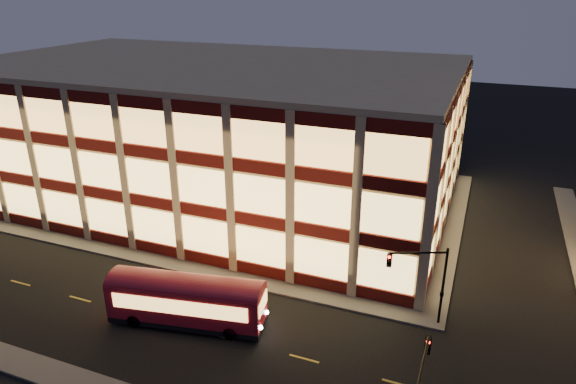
% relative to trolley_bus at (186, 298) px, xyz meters
% --- Properties ---
extents(ground, '(200.00, 200.00, 0.00)m').
position_rel_trolley_bus_xyz_m(ground, '(-7.14, 5.43, -2.03)').
color(ground, black).
rests_on(ground, ground).
extents(sidewalk_office_south, '(54.00, 2.00, 0.15)m').
position_rel_trolley_bus_xyz_m(sidewalk_office_south, '(-10.14, 6.43, -1.95)').
color(sidewalk_office_south, '#514F4C').
rests_on(sidewalk_office_south, ground).
extents(sidewalk_office_east, '(2.00, 30.00, 0.15)m').
position_rel_trolley_bus_xyz_m(sidewalk_office_east, '(15.86, 22.43, -1.95)').
color(sidewalk_office_east, '#514F4C').
rests_on(sidewalk_office_east, ground).
extents(sidewalk_near, '(100.00, 2.00, 0.15)m').
position_rel_trolley_bus_xyz_m(sidewalk_near, '(-7.14, -7.57, -1.95)').
color(sidewalk_near, '#514F4C').
rests_on(sidewalk_near, ground).
extents(office_building, '(50.45, 30.45, 14.50)m').
position_rel_trolley_bus_xyz_m(office_building, '(-10.05, 22.34, 5.22)').
color(office_building, tan).
rests_on(office_building, ground).
extents(traffic_signal_far, '(3.79, 1.87, 6.00)m').
position_rel_trolley_bus_xyz_m(traffic_signal_far, '(15.07, 5.66, 2.08)').
color(traffic_signal_far, black).
rests_on(traffic_signal_far, ground).
extents(trolley_bus, '(11.12, 4.61, 3.66)m').
position_rel_trolley_bus_xyz_m(trolley_bus, '(0.00, 0.00, 0.00)').
color(trolley_bus, maroon).
rests_on(trolley_bus, ground).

